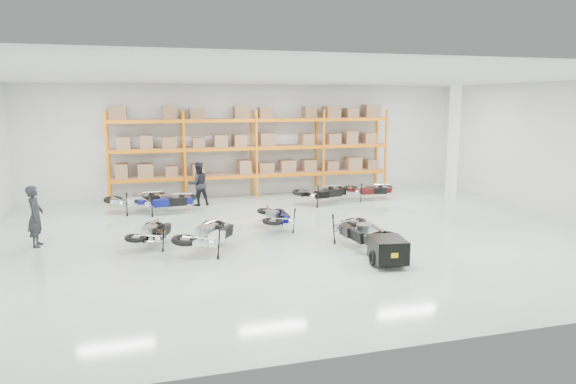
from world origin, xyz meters
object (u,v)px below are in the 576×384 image
object	(u,v)px
moto_touring_right	(361,226)
moto_back_c	(322,189)
moto_back_a	(166,197)
moto_back_b	(138,196)
moto_blue_centre	(276,213)
moto_black_far_left	(153,229)
person_left	(35,216)
person_back	(198,184)
moto_silver_left	(209,229)
trailer	(388,250)
moto_back_d	(370,187)

from	to	relation	value
moto_touring_right	moto_back_c	xyz separation A→B (m)	(0.99, 5.81, -0.01)
moto_back_a	moto_back_b	world-z (taller)	moto_back_b
moto_back_b	moto_back_a	bearing A→B (deg)	-134.26
moto_blue_centre	moto_black_far_left	bearing A→B (deg)	19.80
person_left	person_back	distance (m)	6.46
moto_silver_left	moto_touring_right	world-z (taller)	moto_silver_left
trailer	person_left	bearing A→B (deg)	162.44
moto_blue_centre	trailer	size ratio (longest dim) A/B	1.06
moto_silver_left	moto_touring_right	size ratio (longest dim) A/B	1.02
moto_back_d	person_left	world-z (taller)	person_left
moto_blue_centre	trailer	bearing A→B (deg)	118.97
trailer	moto_back_a	distance (m)	8.79
moto_silver_left	person_back	world-z (taller)	person_back
moto_touring_right	trailer	size ratio (longest dim) A/B	1.19
moto_silver_left	moto_back_a	world-z (taller)	moto_silver_left
moto_silver_left	person_left	distance (m)	4.72
moto_back_c	moto_back_b	bearing A→B (deg)	72.33
moto_touring_right	moto_back_d	distance (m)	6.87
moto_silver_left	moto_back_a	xyz separation A→B (m)	(-0.85, 5.07, -0.03)
moto_back_a	person_left	distance (m)	4.84
trailer	moto_back_b	size ratio (longest dim) A/B	0.85
moto_silver_left	trailer	bearing A→B (deg)	-177.02
moto_touring_right	moto_back_d	size ratio (longest dim) A/B	1.12
person_left	moto_blue_centre	bearing A→B (deg)	-88.64
moto_black_far_left	person_back	size ratio (longest dim) A/B	1.00
moto_back_b	person_back	size ratio (longest dim) A/B	1.17
person_left	moto_black_far_left	bearing A→B (deg)	-105.02
moto_silver_left	moto_black_far_left	bearing A→B (deg)	1.57
moto_back_c	moto_blue_centre	bearing A→B (deg)	127.91
moto_back_c	moto_silver_left	bearing A→B (deg)	122.48
moto_back_c	person_left	world-z (taller)	person_left
moto_silver_left	moto_touring_right	bearing A→B (deg)	-156.80
moto_touring_right	person_back	world-z (taller)	person_back
person_back	moto_back_d	bearing A→B (deg)	160.93
moto_silver_left	moto_back_d	bearing A→B (deg)	-108.65
moto_black_far_left	person_back	world-z (taller)	person_back
moto_black_far_left	person_left	distance (m)	3.14
moto_back_d	moto_black_far_left	bearing A→B (deg)	125.75
moto_back_b	moto_back_c	xyz separation A→B (m)	(6.69, -0.48, 0.01)
moto_silver_left	moto_touring_right	distance (m)	3.98
moto_back_a	moto_back_c	distance (m)	5.75
person_back	moto_black_far_left	bearing A→B (deg)	58.42
moto_black_far_left	moto_touring_right	xyz separation A→B (m)	(5.30, -1.59, 0.09)
moto_blue_centre	moto_silver_left	distance (m)	2.83
moto_black_far_left	trailer	xyz separation A→B (m)	(5.30, -3.19, -0.11)
moto_back_b	moto_back_d	world-z (taller)	moto_back_b
moto_back_a	person_back	size ratio (longest dim) A/B	1.15
moto_black_far_left	moto_back_b	world-z (taller)	moto_back_b
moto_blue_centre	person_back	size ratio (longest dim) A/B	1.05
moto_blue_centre	moto_silver_left	size ratio (longest dim) A/B	0.87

